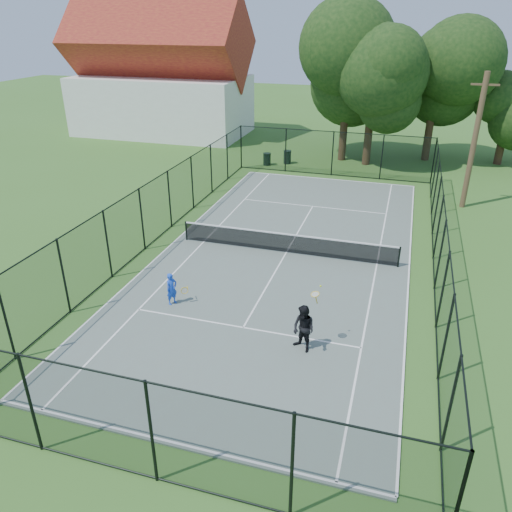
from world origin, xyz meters
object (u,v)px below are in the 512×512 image
(trash_bin_left, at_px, (267,159))
(player_blue, at_px, (172,289))
(trash_bin_right, at_px, (287,157))
(utility_pole, at_px, (474,142))
(tennis_net, at_px, (287,242))
(player_black, at_px, (304,329))

(trash_bin_left, height_order, player_blue, player_blue)
(trash_bin_left, height_order, trash_bin_right, trash_bin_right)
(trash_bin_left, distance_m, trash_bin_right, 1.56)
(trash_bin_right, height_order, player_blue, player_blue)
(trash_bin_right, distance_m, utility_pole, 13.63)
(tennis_net, relative_size, utility_pole, 1.37)
(utility_pole, distance_m, player_blue, 18.71)
(tennis_net, height_order, trash_bin_right, tennis_net)
(player_blue, bearing_deg, trash_bin_left, 95.32)
(tennis_net, height_order, utility_pole, utility_pole)
(trash_bin_left, bearing_deg, tennis_net, -70.88)
(trash_bin_right, bearing_deg, player_black, -75.12)
(player_blue, distance_m, player_black, 5.53)
(tennis_net, height_order, trash_bin_left, tennis_net)
(utility_pole, height_order, player_black, utility_pole)
(trash_bin_left, height_order, utility_pole, utility_pole)
(trash_bin_left, bearing_deg, player_blue, -84.68)
(trash_bin_left, relative_size, player_black, 0.41)
(trash_bin_left, relative_size, trash_bin_right, 0.90)
(trash_bin_left, xyz_separation_m, player_black, (7.19, -21.23, 0.43))
(trash_bin_left, bearing_deg, utility_pole, -21.59)
(tennis_net, distance_m, player_blue, 6.40)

